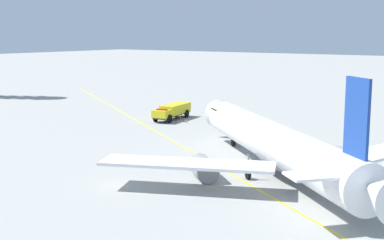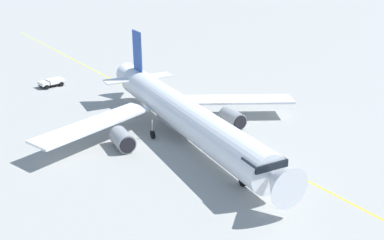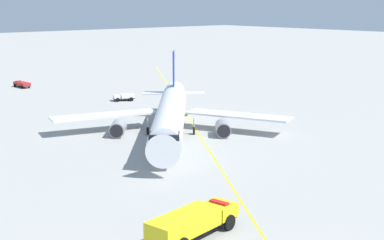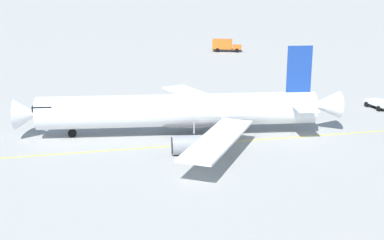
% 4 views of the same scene
% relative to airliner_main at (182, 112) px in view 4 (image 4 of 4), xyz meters
% --- Properties ---
extents(ground_plane, '(600.00, 600.00, 0.00)m').
position_rel_airliner_main_xyz_m(ground_plane, '(-1.46, 2.34, -3.07)').
color(ground_plane, '#9E9E99').
extents(airliner_main, '(34.11, 30.33, 11.39)m').
position_rel_airliner_main_xyz_m(airliner_main, '(0.00, 0.00, 0.00)').
color(airliner_main, white).
rests_on(airliner_main, ground_plane).
extents(pushback_tug_truck, '(3.75, 4.70, 1.30)m').
position_rel_airliner_main_xyz_m(pushback_tug_truck, '(-30.48, 12.30, -2.27)').
color(pushback_tug_truck, '#232326').
rests_on(pushback_tug_truck, ground_plane).
extents(catering_truck_truck, '(6.37, 7.22, 3.10)m').
position_rel_airliner_main_xyz_m(catering_truck_truck, '(-57.40, -42.11, -1.41)').
color(catering_truck_truck, '#232326').
rests_on(catering_truck_truck, ground_plane).
extents(taxiway_centreline, '(159.74, 104.59, 0.01)m').
position_rel_airliner_main_xyz_m(taxiway_centreline, '(2.00, 3.92, -3.06)').
color(taxiway_centreline, yellow).
rests_on(taxiway_centreline, ground_plane).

